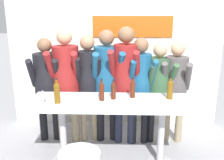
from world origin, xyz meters
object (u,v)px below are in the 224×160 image
(person_far_right, at_px, (159,83))
(wine_bottle_1, at_px, (102,91))
(person_rightmost, at_px, (175,82))
(tasting_table, at_px, (112,110))
(wine_bottle_4, at_px, (113,90))
(person_far_left, at_px, (47,80))
(person_center, at_px, (107,75))
(person_center_left, at_px, (88,77))
(wine_glass_0, at_px, (43,94))
(person_left, at_px, (66,75))
(wine_bottle_3, at_px, (170,89))
(person_center_right, at_px, (126,74))
(wine_bottle_0, at_px, (57,92))
(wine_bottle_2, at_px, (133,88))
(person_right, at_px, (140,80))

(person_far_right, bearing_deg, wine_bottle_1, -150.89)
(person_far_right, distance_m, person_rightmost, 0.26)
(tasting_table, distance_m, wine_bottle_4, 0.27)
(person_far_left, distance_m, person_center, 0.94)
(person_center_left, bearing_deg, person_far_right, -8.44)
(person_center, bearing_deg, wine_bottle_1, -102.34)
(person_far_right, bearing_deg, person_rightmost, -4.47)
(person_center_left, xyz_separation_m, wine_glass_0, (-0.48, -0.76, -0.03))
(tasting_table, xyz_separation_m, person_far_right, (0.70, 0.61, 0.21))
(person_left, height_order, person_far_right, person_left)
(person_far_left, relative_size, wine_bottle_3, 5.53)
(person_far_right, height_order, wine_bottle_1, person_far_right)
(person_center_left, relative_size, wine_bottle_3, 5.67)
(person_far_left, xyz_separation_m, person_center_right, (1.22, -0.06, 0.12))
(tasting_table, relative_size, person_center_left, 1.26)
(tasting_table, xyz_separation_m, person_far_left, (-1.03, 0.62, 0.24))
(person_center_right, distance_m, wine_bottle_3, 0.75)
(wine_bottle_3, bearing_deg, wine_glass_0, -172.10)
(wine_bottle_0, bearing_deg, wine_bottle_3, 8.23)
(person_center_right, height_order, wine_bottle_0, person_center_right)
(person_far_left, height_order, person_center_left, person_center_left)
(person_far_right, bearing_deg, wine_bottle_0, -159.35)
(wine_bottle_1, height_order, wine_bottle_3, wine_bottle_3)
(wine_bottle_3, bearing_deg, wine_bottle_4, -177.49)
(wine_bottle_1, xyz_separation_m, wine_glass_0, (-0.73, -0.14, -0.01))
(person_far_left, xyz_separation_m, wine_bottle_1, (0.90, -0.62, 0.03))
(person_left, bearing_deg, person_rightmost, 1.26)
(person_left, xyz_separation_m, wine_bottle_4, (0.74, -0.52, -0.07))
(wine_bottle_2, xyz_separation_m, wine_glass_0, (-1.14, -0.27, -0.00))
(person_rightmost, distance_m, wine_bottle_4, 1.10)
(wine_bottle_0, xyz_separation_m, wine_bottle_1, (0.56, 0.12, -0.02))
(person_rightmost, bearing_deg, person_right, -160.98)
(person_far_left, bearing_deg, wine_glass_0, -83.95)
(person_left, relative_size, person_right, 1.07)
(person_right, height_order, wine_bottle_4, person_right)
(person_rightmost, height_order, wine_glass_0, person_rightmost)
(person_center_left, bearing_deg, wine_bottle_2, -44.46)
(person_far_right, relative_size, wine_bottle_1, 5.49)
(tasting_table, height_order, person_center, person_center)
(tasting_table, xyz_separation_m, person_center_right, (0.19, 0.56, 0.36))
(person_center, bearing_deg, person_center_right, -25.77)
(person_far_left, xyz_separation_m, person_right, (1.44, -0.06, 0.03))
(person_far_right, xyz_separation_m, wine_glass_0, (-1.56, -0.75, 0.06))
(person_left, xyz_separation_m, wine_bottle_0, (0.03, -0.70, -0.04))
(tasting_table, xyz_separation_m, wine_bottle_1, (-0.13, 0.00, 0.27))
(wine_bottle_3, bearing_deg, person_far_right, 97.67)
(person_far_left, xyz_separation_m, wine_glass_0, (0.17, -0.75, 0.02))
(person_far_left, xyz_separation_m, person_far_right, (1.73, -0.00, -0.04))
(wine_bottle_3, xyz_separation_m, wine_bottle_4, (-0.75, -0.03, -0.02))
(person_far_right, relative_size, wine_glass_0, 9.05)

